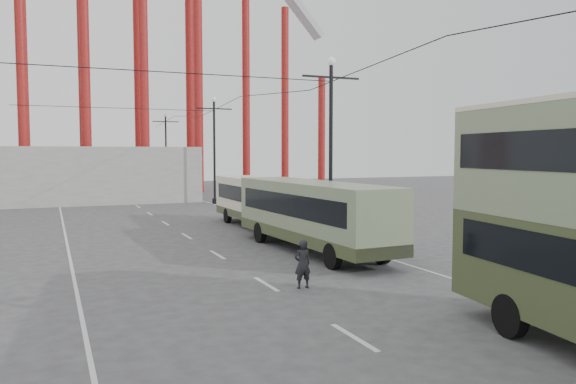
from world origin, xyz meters
name	(u,v)px	position (x,y,z in m)	size (l,w,h in m)	color
road_markings	(200,242)	(-0.86, 19.70, 0.01)	(12.52, 120.00, 0.01)	silver
lamp_post_mid	(331,149)	(5.60, 18.00, 4.68)	(3.20, 0.44, 9.32)	black
lamp_post_far	(214,150)	(5.60, 40.00, 4.68)	(3.20, 0.44, 9.32)	black
lamp_post_distant	(166,151)	(5.60, 62.00, 4.68)	(3.20, 0.44, 9.32)	black
fairground_shed	(70,175)	(-6.00, 47.00, 2.50)	(22.00, 10.00, 5.00)	gray
single_decker_green	(312,212)	(3.19, 15.11, 1.78)	(3.10, 11.29, 3.16)	gray
single_decker_cream	(258,200)	(3.78, 23.95, 1.66)	(2.50, 9.49, 2.95)	beige
pedestrian	(303,264)	(-0.10, 8.99, 0.81)	(0.59, 0.39, 1.62)	black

